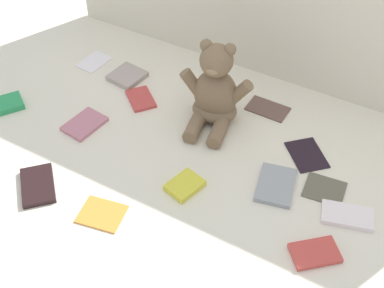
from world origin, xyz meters
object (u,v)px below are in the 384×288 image
at_px(teddy_bear, 215,93).
at_px(book_case_6, 315,253).
at_px(book_case_8, 347,216).
at_px(book_case_9, 325,189).
at_px(book_case_2, 85,124).
at_px(book_case_4, 141,99).
at_px(book_case_0, 307,154).
at_px(book_case_7, 185,185).
at_px(book_case_3, 38,185).
at_px(book_case_12, 268,108).
at_px(book_case_13, 94,61).
at_px(book_case_1, 276,185).
at_px(book_case_5, 6,104).
at_px(book_case_10, 127,76).
at_px(book_case_11, 102,213).

distance_m(teddy_bear, book_case_6, 0.54).
xyz_separation_m(book_case_8, book_case_9, (-0.08, 0.06, -0.00)).
xyz_separation_m(teddy_bear, book_case_2, (-0.32, -0.22, -0.09)).
xyz_separation_m(book_case_4, book_case_8, (0.70, -0.13, 0.00)).
height_order(book_case_0, book_case_8, book_case_8).
bearing_deg(book_case_7, book_case_8, 30.67).
bearing_deg(book_case_4, book_case_3, 34.11).
bearing_deg(book_case_3, book_case_12, -169.69).
bearing_deg(book_case_8, book_case_13, 60.90).
relative_size(book_case_0, book_case_2, 1.02).
bearing_deg(book_case_1, book_case_5, 173.99).
bearing_deg(book_case_5, book_case_4, 67.86).
bearing_deg(book_case_1, book_case_9, 11.33).
bearing_deg(book_case_10, book_case_4, -28.61).
height_order(book_case_2, book_case_4, book_case_2).
bearing_deg(book_case_0, book_case_5, 152.39).
height_order(book_case_1, book_case_3, book_case_3).
height_order(teddy_bear, book_case_0, teddy_bear).
height_order(book_case_3, book_case_9, book_case_3).
xyz_separation_m(book_case_7, book_case_10, (-0.40, 0.32, -0.00)).
height_order(book_case_2, book_case_8, book_case_8).
xyz_separation_m(book_case_9, book_case_11, (-0.46, -0.36, 0.00)).
bearing_deg(book_case_11, book_case_3, 81.65).
height_order(book_case_6, book_case_7, book_case_7).
bearing_deg(book_case_13, book_case_11, -46.02).
distance_m(book_case_1, book_case_3, 0.63).
height_order(book_case_0, book_case_5, book_case_5).
xyz_separation_m(book_case_8, book_case_13, (-0.95, 0.22, -0.00)).
relative_size(book_case_3, book_case_4, 1.26).
distance_m(book_case_9, book_case_10, 0.74).
bearing_deg(book_case_6, book_case_2, -138.60).
xyz_separation_m(book_case_0, book_case_1, (-0.03, -0.15, 0.00)).
xyz_separation_m(book_case_0, book_case_5, (-0.88, -0.26, 0.01)).
height_order(teddy_bear, book_case_12, teddy_bear).
height_order(book_case_0, book_case_9, same).
bearing_deg(book_case_3, book_case_5, -79.23).
distance_m(book_case_0, book_case_10, 0.64).
relative_size(book_case_2, book_case_6, 1.07).
bearing_deg(book_case_13, book_case_2, -52.66).
bearing_deg(teddy_bear, book_case_1, -42.11).
relative_size(teddy_bear, book_case_5, 2.70).
relative_size(book_case_7, book_case_8, 0.71).
xyz_separation_m(book_case_4, book_case_10, (-0.10, 0.07, 0.00)).
xyz_separation_m(book_case_7, book_case_8, (0.40, 0.12, -0.00)).
xyz_separation_m(book_case_10, book_case_12, (0.46, 0.08, -0.00)).
distance_m(teddy_bear, book_case_12, 0.19).
bearing_deg(book_case_0, book_case_12, 100.14).
bearing_deg(teddy_bear, book_case_9, -26.96).
xyz_separation_m(book_case_2, book_case_11, (0.24, -0.24, -0.00)).
relative_size(book_case_9, book_case_12, 0.83).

